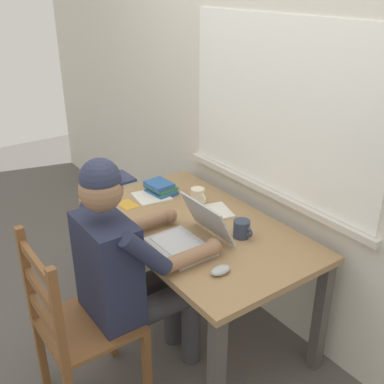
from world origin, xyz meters
TOP-DOWN VIEW (x-y plane):
  - ground_plane at (0.00, 0.00)m, footprint 8.00×8.00m
  - back_wall at (0.00, 0.47)m, footprint 6.00×0.08m
  - desk at (0.00, 0.00)m, footprint 1.33×0.78m
  - seated_person at (0.10, -0.46)m, footprint 0.50×0.60m
  - wooden_chair at (0.10, -0.74)m, footprint 0.42×0.42m
  - laptop at (0.14, -0.14)m, footprint 0.33×0.33m
  - computer_mouse at (0.42, -0.18)m, footprint 0.06×0.10m
  - coffee_mug_white at (-0.20, 0.15)m, footprint 0.12×0.08m
  - coffee_mug_dark at (0.23, 0.12)m, footprint 0.12×0.09m
  - book_stack_main at (-0.45, 0.06)m, footprint 0.21×0.16m
  - paper_pile_near_laptop at (-0.43, -0.02)m, footprint 0.22×0.22m
  - paper_pile_back_corner at (-0.06, 0.17)m, footprint 0.23×0.22m
  - landscape_photo_print at (-0.43, -0.18)m, footprint 0.14×0.10m

SIDE VIEW (x-z plane):
  - ground_plane at x=0.00m, z-range 0.00..0.00m
  - wooden_chair at x=0.10m, z-range -0.01..0.92m
  - desk at x=0.00m, z-range 0.26..0.96m
  - seated_person at x=0.10m, z-range 0.06..1.29m
  - landscape_photo_print at x=-0.43m, z-range 0.70..0.70m
  - paper_pile_back_corner at x=-0.06m, z-range 0.70..0.71m
  - paper_pile_near_laptop at x=-0.43m, z-range 0.70..0.71m
  - computer_mouse at x=0.42m, z-range 0.70..0.73m
  - book_stack_main at x=-0.45m, z-range 0.70..0.77m
  - coffee_mug_dark at x=0.23m, z-range 0.70..0.79m
  - coffee_mug_white at x=-0.20m, z-range 0.70..0.80m
  - laptop at x=0.14m, z-range 0.64..0.86m
  - back_wall at x=0.00m, z-range 0.00..2.60m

